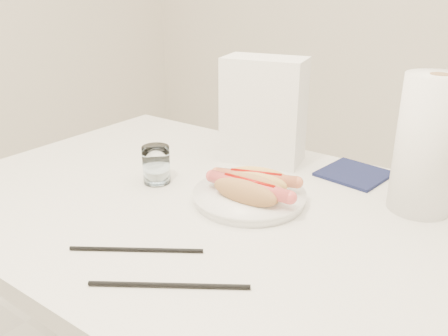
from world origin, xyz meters
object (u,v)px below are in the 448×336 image
Objects in this scene: plate at (249,198)px; water_glass at (156,165)px; napkin_box at (264,111)px; hotdog_right at (249,190)px; paper_towel_roll at (428,145)px; hotdog_left at (256,181)px; table at (216,229)px.

water_glass is (-0.22, -0.04, 0.03)m from plate.
napkin_box is at bearing 64.96° from water_glass.
paper_towel_roll is at bearing 34.66° from hotdog_right.
plate is 0.04m from hotdog_left.
hotdog_right is (0.01, -0.05, 0.00)m from hotdog_left.
hotdog_right is 2.12× the size of water_glass.
table is 0.10m from plate.
napkin_box is (-0.11, 0.20, 0.09)m from hotdog_left.
table is at bearing -146.73° from paper_towel_roll.
paper_towel_roll is at bearing 22.44° from water_glass.
water_glass is 0.33× the size of napkin_box.
water_glass reaches higher than plate.
water_glass is (-0.24, -0.01, 0.00)m from hotdog_right.
water_glass reaches higher than hotdog_left.
napkin_box is at bearing 98.61° from hotdog_left.
plate is 1.33× the size of hotdog_left.
hotdog_right is at bearing -58.56° from plate.
table is 0.45m from paper_towel_roll.
napkin_box is at bearing 173.41° from paper_towel_roll.
hotdog_right is 0.67× the size of paper_towel_roll.
paper_towel_roll is (0.27, 0.20, 0.09)m from hotdog_right.
napkin_box reaches higher than hotdog_right.
plate is 0.87× the size of napkin_box.
water_glass is 0.56m from paper_towel_roll.
plate is at bearing -149.17° from paper_towel_roll.
hotdog_right reaches higher than hotdog_left.
table is at bearing -91.65° from napkin_box.
paper_towel_roll reaches higher than table.
paper_towel_roll is at bearing -19.71° from napkin_box.
water_glass is (-0.17, 0.01, 0.10)m from table.
table is 0.20m from water_glass.
plate is 0.23m from water_glass.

